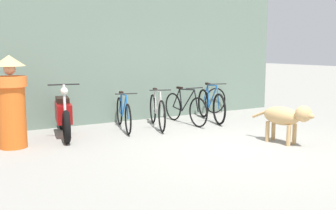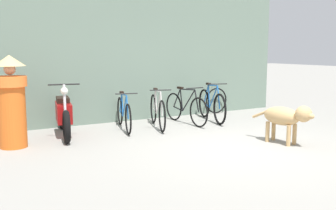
{
  "view_description": "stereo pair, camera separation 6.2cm",
  "coord_description": "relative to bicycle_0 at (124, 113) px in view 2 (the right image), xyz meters",
  "views": [
    {
      "loc": [
        -4.45,
        -5.18,
        1.72
      ],
      "look_at": [
        -0.7,
        1.29,
        0.65
      ],
      "focal_mm": 42.0,
      "sensor_mm": 36.0,
      "label": 1
    },
    {
      "loc": [
        -4.4,
        -5.22,
        1.72
      ],
      "look_at": [
        -0.7,
        1.29,
        0.65
      ],
      "focal_mm": 42.0,
      "sensor_mm": 36.0,
      "label": 2
    }
  ],
  "objects": [
    {
      "name": "shop_wall_back",
      "position": [
        1.12,
        0.99,
        1.25
      ],
      "size": [
        7.66,
        0.2,
        3.19
      ],
      "color": "slate",
      "rests_on": "ground"
    },
    {
      "name": "ground_plane",
      "position": [
        1.12,
        -2.49,
        -0.35
      ],
      "size": [
        60.0,
        60.0,
        0.0
      ],
      "primitive_type": "plane",
      "color": "gray"
    },
    {
      "name": "bicycle_3",
      "position": [
        2.24,
        -0.1,
        0.03
      ],
      "size": [
        0.56,
        1.7,
        0.93
      ],
      "rotation": [
        0.0,
        0.0,
        -1.83
      ],
      "color": "black",
      "rests_on": "ground"
    },
    {
      "name": "stray_dog",
      "position": [
        2.03,
        -2.68,
        0.16
      ],
      "size": [
        0.47,
        1.29,
        0.74
      ],
      "rotation": [
        0.0,
        0.0,
        4.89
      ],
      "color": "tan",
      "rests_on": "ground"
    },
    {
      "name": "spare_tire_left",
      "position": [
        3.01,
        0.74,
        -0.0
      ],
      "size": [
        0.69,
        0.05,
        0.69
      ],
      "rotation": [
        0.0,
        0.0,
        0.02
      ],
      "color": "black",
      "rests_on": "ground"
    },
    {
      "name": "bicycle_1",
      "position": [
        0.74,
        -0.15,
        0.02
      ],
      "size": [
        0.62,
        1.67,
        0.88
      ],
      "rotation": [
        0.0,
        0.0,
        -1.88
      ],
      "color": "black",
      "rests_on": "ground"
    },
    {
      "name": "bicycle_0",
      "position": [
        0.0,
        0.0,
        0.0
      ],
      "size": [
        0.55,
        1.69,
        0.83
      ],
      "rotation": [
        0.0,
        0.0,
        -1.81
      ],
      "color": "black",
      "rests_on": "ground"
    },
    {
      "name": "person_in_robes",
      "position": [
        -2.31,
        -0.48,
        0.5
      ],
      "size": [
        0.67,
        0.67,
        1.62
      ],
      "rotation": [
        0.0,
        0.0,
        3.4
      ],
      "color": "orange",
      "rests_on": "ground"
    },
    {
      "name": "bicycle_2",
      "position": [
        1.51,
        -0.1,
        0.02
      ],
      "size": [
        0.46,
        1.69,
        0.87
      ],
      "rotation": [
        0.0,
        0.0,
        -1.53
      ],
      "color": "black",
      "rests_on": "ground"
    },
    {
      "name": "motorcycle",
      "position": [
        -1.29,
        0.0,
        0.08
      ],
      "size": [
        0.6,
        1.95,
        1.08
      ],
      "rotation": [
        0.0,
        0.0,
        -1.76
      ],
      "color": "black",
      "rests_on": "ground"
    }
  ]
}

